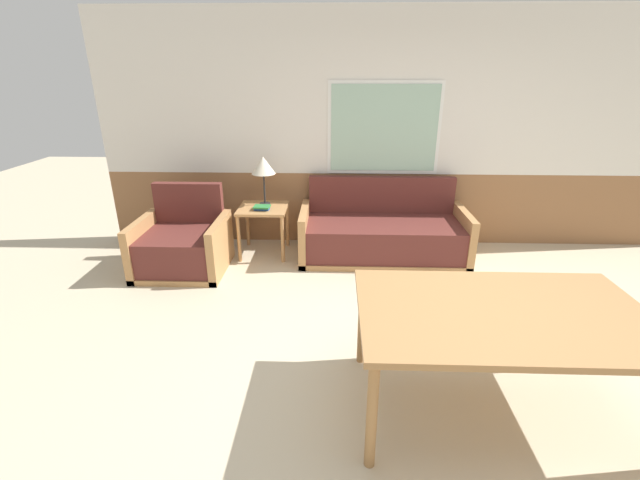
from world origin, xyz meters
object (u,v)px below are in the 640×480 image
armchair (183,246)px  table_lamp (263,166)px  side_table (263,215)px  couch (382,235)px  dining_table (502,320)px

armchair → table_lamp: (0.82, 0.56, 0.76)m
table_lamp → side_table: bearing=-96.6°
side_table → table_lamp: bearing=83.4°
couch → table_lamp: 1.58m
side_table → table_lamp: size_ratio=1.02×
side_table → table_lamp: (0.01, 0.10, 0.55)m
dining_table → couch: bearing=100.4°
table_lamp → dining_table: bearing=-54.6°
armchair → table_lamp: 1.25m
armchair → table_lamp: table_lamp is taller
couch → table_lamp: bearing=174.5°
armchair → dining_table: bearing=-41.4°
couch → armchair: bearing=-169.1°
armchair → dining_table: armchair is taller
couch → armchair: size_ratio=2.05×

